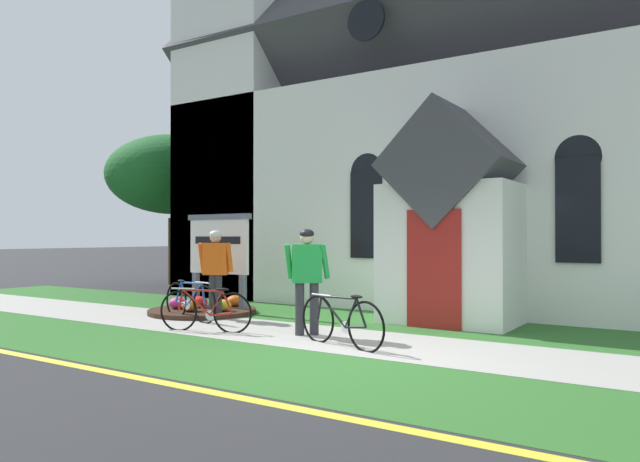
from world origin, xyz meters
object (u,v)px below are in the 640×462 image
at_px(yard_deciduous_tree, 172,175).
at_px(bicycle_red, 206,310).
at_px(church_sign, 219,248).
at_px(cyclist_in_white_jersey, 216,266).
at_px(bicycle_white, 190,301).
at_px(cyclist_in_green_jersey, 307,272).
at_px(bicycle_orange, 341,321).

bearing_deg(yard_deciduous_tree, bicycle_red, -39.89).
xyz_separation_m(church_sign, cyclist_in_white_jersey, (0.72, -0.87, -0.34)).
bearing_deg(cyclist_in_white_jersey, bicycle_white, -109.45).
distance_m(bicycle_red, bicycle_white, 1.42).
relative_size(cyclist_in_green_jersey, yard_deciduous_tree, 0.35).
bearing_deg(cyclist_in_white_jersey, yard_deciduous_tree, 142.48).
height_order(bicycle_white, cyclist_in_white_jersey, cyclist_in_white_jersey).
distance_m(church_sign, cyclist_in_white_jersey, 1.18).
relative_size(bicycle_white, cyclist_in_green_jersey, 0.97).
xyz_separation_m(church_sign, bicycle_red, (1.72, -2.18, -1.01)).
distance_m(bicycle_white, cyclist_in_white_jersey, 0.85).
bearing_deg(yard_deciduous_tree, cyclist_in_green_jersey, -32.11).
bearing_deg(church_sign, yard_deciduous_tree, 144.33).
bearing_deg(bicycle_orange, bicycle_red, -178.36).
relative_size(bicycle_red, bicycle_white, 0.97).
height_order(cyclist_in_green_jersey, yard_deciduous_tree, yard_deciduous_tree).
bearing_deg(cyclist_in_green_jersey, cyclist_in_white_jersey, 165.50).
bearing_deg(cyclist_in_green_jersey, bicycle_red, -159.57).
distance_m(bicycle_red, yard_deciduous_tree, 10.97).
bearing_deg(cyclist_in_white_jersey, bicycle_red, -52.72).
xyz_separation_m(bicycle_red, bicycle_white, (-1.18, 0.79, 0.01)).
xyz_separation_m(bicycle_red, cyclist_in_white_jersey, (-1.00, 1.31, 0.67)).
distance_m(church_sign, bicycle_red, 2.95).
distance_m(church_sign, bicycle_white, 1.79).
bearing_deg(cyclist_in_green_jersey, bicycle_orange, -29.04).
bearing_deg(bicycle_red, cyclist_in_green_jersey, 20.43).
bearing_deg(bicycle_orange, church_sign, 154.29).
bearing_deg(yard_deciduous_tree, church_sign, -35.67).
height_order(church_sign, bicycle_white, church_sign).
distance_m(cyclist_in_white_jersey, yard_deciduous_tree, 9.24).
xyz_separation_m(bicycle_red, yard_deciduous_tree, (-8.01, 6.70, 3.34)).
height_order(bicycle_red, bicycle_orange, bicycle_orange).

